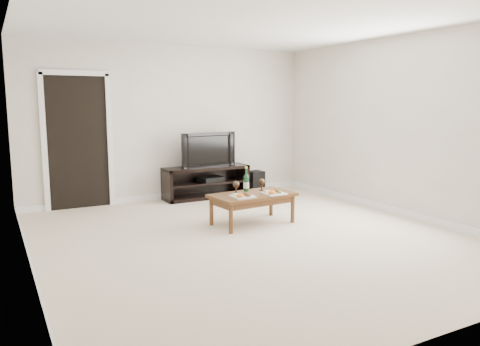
% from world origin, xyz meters
% --- Properties ---
extents(floor, '(5.50, 5.50, 0.00)m').
position_xyz_m(floor, '(0.00, 0.00, 0.00)').
color(floor, beige).
rests_on(floor, ground).
extents(back_wall, '(5.00, 0.04, 2.60)m').
position_xyz_m(back_wall, '(0.00, 2.77, 1.30)').
color(back_wall, silver).
rests_on(back_wall, ground).
extents(ceiling, '(5.00, 5.50, 0.04)m').
position_xyz_m(ceiling, '(0.00, 0.00, 2.62)').
color(ceiling, white).
rests_on(ceiling, back_wall).
extents(doorway, '(0.90, 0.02, 2.05)m').
position_xyz_m(doorway, '(-1.55, 2.73, 1.02)').
color(doorway, black).
rests_on(doorway, ground).
extents(media_console, '(1.49, 0.45, 0.55)m').
position_xyz_m(media_console, '(0.51, 2.50, 0.28)').
color(media_console, black).
rests_on(media_console, ground).
extents(television, '(1.04, 0.26, 0.60)m').
position_xyz_m(television, '(0.51, 2.50, 0.85)').
color(television, black).
rests_on(television, media_console).
extents(av_receiver, '(0.45, 0.37, 0.08)m').
position_xyz_m(av_receiver, '(0.59, 2.48, 0.33)').
color(av_receiver, black).
rests_on(av_receiver, media_console).
extents(subwoofer, '(0.29, 0.29, 0.41)m').
position_xyz_m(subwoofer, '(1.48, 2.47, 0.20)').
color(subwoofer, black).
rests_on(subwoofer, ground).
extents(coffee_table, '(1.18, 0.71, 0.42)m').
position_xyz_m(coffee_table, '(0.34, 0.58, 0.21)').
color(coffee_table, '#522E16').
rests_on(coffee_table, ground).
extents(plate_left, '(0.27, 0.27, 0.07)m').
position_xyz_m(plate_left, '(0.10, 0.44, 0.45)').
color(plate_left, white).
rests_on(plate_left, coffee_table).
extents(plate_right, '(0.27, 0.27, 0.07)m').
position_xyz_m(plate_right, '(0.58, 0.43, 0.45)').
color(plate_right, white).
rests_on(plate_right, coffee_table).
extents(wine_bottle, '(0.07, 0.07, 0.35)m').
position_xyz_m(wine_bottle, '(0.35, 0.78, 0.59)').
color(wine_bottle, '#0F391D').
rests_on(wine_bottle, coffee_table).
extents(goblet_left, '(0.09, 0.09, 0.17)m').
position_xyz_m(goblet_left, '(0.16, 0.72, 0.51)').
color(goblet_left, '#33261C').
rests_on(goblet_left, coffee_table).
extents(goblet_right, '(0.09, 0.09, 0.17)m').
position_xyz_m(goblet_right, '(0.58, 0.74, 0.51)').
color(goblet_right, '#33261C').
rests_on(goblet_right, coffee_table).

